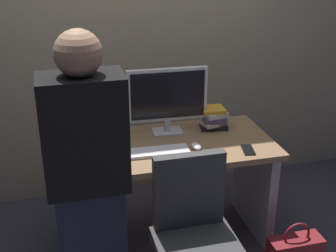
{
  "coord_description": "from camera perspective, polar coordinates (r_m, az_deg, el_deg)",
  "views": [
    {
      "loc": [
        -0.67,
        -2.64,
        2.05
      ],
      "look_at": [
        0.0,
        -0.05,
        0.89
      ],
      "focal_mm": 49.82,
      "sensor_mm": 36.0,
      "label": 1
    }
  ],
  "objects": [
    {
      "name": "keyboard",
      "position": [
        2.9,
        -1.64,
        -3.19
      ],
      "size": [
        0.43,
        0.15,
        0.02
      ],
      "primitive_type": "cube",
      "rotation": [
        0.0,
        0.0,
        -0.04
      ],
      "color": "white",
      "rests_on": "desk"
    },
    {
      "name": "office_chair",
      "position": [
        2.63,
        3.33,
        -14.8
      ],
      "size": [
        0.52,
        0.52,
        0.94
      ],
      "color": "black",
      "rests_on": "ground"
    },
    {
      "name": "cup_near_keyboard",
      "position": [
        2.79,
        -8.98,
        -3.77
      ],
      "size": [
        0.07,
        0.07,
        0.1
      ],
      "primitive_type": "cylinder",
      "color": "white",
      "rests_on": "desk"
    },
    {
      "name": "wall_back",
      "position": [
        3.58,
        -3.66,
        14.51
      ],
      "size": [
        6.4,
        0.1,
        3.0
      ],
      "primitive_type": "cube",
      "color": "tan",
      "rests_on": "ground"
    },
    {
      "name": "cell_phone",
      "position": [
        2.98,
        9.77,
        -2.9
      ],
      "size": [
        0.1,
        0.16,
        0.01
      ],
      "primitive_type": "cube",
      "rotation": [
        0.0,
        0.0,
        -0.2
      ],
      "color": "black",
      "rests_on": "desk"
    },
    {
      "name": "cup_by_monitor",
      "position": [
        3.01,
        -8.53,
        -1.67
      ],
      "size": [
        0.07,
        0.07,
        0.09
      ],
      "primitive_type": "cylinder",
      "color": "#D84C3F",
      "rests_on": "desk"
    },
    {
      "name": "mouse",
      "position": [
        2.97,
        3.48,
        -2.48
      ],
      "size": [
        0.06,
        0.1,
        0.03
      ],
      "primitive_type": "ellipsoid",
      "color": "white",
      "rests_on": "desk"
    },
    {
      "name": "book_stack",
      "position": [
        3.25,
        5.59,
        0.96
      ],
      "size": [
        0.2,
        0.18,
        0.15
      ],
      "color": "black",
      "rests_on": "desk"
    },
    {
      "name": "ground_plane",
      "position": [
        3.41,
        -0.22,
        -13.53
      ],
      "size": [
        9.0,
        9.0,
        0.0
      ],
      "primitive_type": "plane",
      "color": "#3D3842"
    },
    {
      "name": "monitor",
      "position": [
        3.09,
        -0.08,
        3.51
      ],
      "size": [
        0.54,
        0.15,
        0.46
      ],
      "color": "silver",
      "rests_on": "desk"
    },
    {
      "name": "desk",
      "position": [
        3.13,
        -0.23,
        -6.05
      ],
      "size": [
        1.41,
        0.69,
        0.74
      ],
      "color": "#93704C",
      "rests_on": "ground"
    },
    {
      "name": "person_at_desk",
      "position": [
        2.38,
        -9.69,
        -7.52
      ],
      "size": [
        0.4,
        0.24,
        1.64
      ],
      "color": "#262838",
      "rests_on": "ground"
    }
  ]
}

